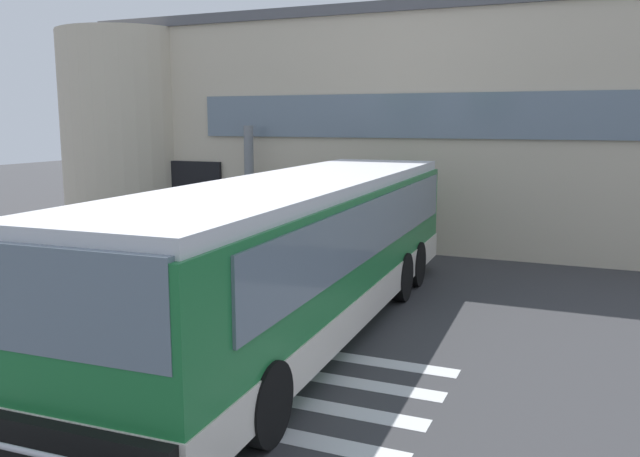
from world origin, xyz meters
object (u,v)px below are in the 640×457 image
at_px(entry_support_column, 249,186).
at_px(bus_main_foreground, 300,257).
at_px(passenger_near_column, 256,220).
at_px(passenger_by_doorway, 298,217).
at_px(passenger_at_curb_edge, 327,222).
at_px(safety_bollard_yellow, 279,244).

bearing_deg(entry_support_column, bus_main_foreground, -54.87).
relative_size(entry_support_column, passenger_near_column, 2.11).
bearing_deg(passenger_by_doorway, passenger_at_curb_edge, -15.32).
relative_size(entry_support_column, passenger_by_doorway, 2.11).
xyz_separation_m(bus_main_foreground, passenger_by_doorway, (-3.09, 6.53, -0.37)).
relative_size(passenger_at_curb_edge, safety_bollard_yellow, 1.86).
xyz_separation_m(entry_support_column, passenger_by_doorway, (1.76, -0.36, -0.80)).
relative_size(passenger_near_column, safety_bollard_yellow, 1.86).
bearing_deg(entry_support_column, passenger_at_curb_edge, -12.95).
bearing_deg(safety_bollard_yellow, passenger_near_column, 145.56).
bearing_deg(passenger_by_doorway, passenger_near_column, -143.90).
distance_m(entry_support_column, passenger_by_doorway, 1.97).
bearing_deg(entry_support_column, safety_bollard_yellow, -43.82).
distance_m(passenger_near_column, passenger_by_doorway, 1.19).
bearing_deg(safety_bollard_yellow, passenger_by_doorway, 94.52).
bearing_deg(entry_support_column, passenger_near_column, -53.02).
bearing_deg(passenger_at_curb_edge, safety_bollard_yellow, -127.62).
relative_size(bus_main_foreground, safety_bollard_yellow, 13.47).
distance_m(passenger_near_column, safety_bollard_yellow, 1.39).
height_order(passenger_by_doorway, safety_bollard_yellow, passenger_by_doorway).
xyz_separation_m(passenger_near_column, safety_bollard_yellow, (1.08, -0.74, -0.48)).
height_order(bus_main_foreground, passenger_near_column, bus_main_foreground).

